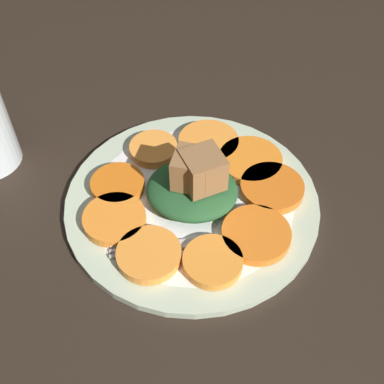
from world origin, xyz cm
name	(u,v)px	position (x,y,z in cm)	size (l,w,h in cm)	color
table_slab	(192,209)	(0.00, 0.00, 1.00)	(120.00, 120.00, 2.00)	black
plate	(192,201)	(0.00, 0.00, 2.52)	(29.59, 29.59, 1.05)	beige
carrot_slice_0	(119,182)	(-8.91, 0.47, 3.65)	(6.35, 6.35, 1.11)	orange
carrot_slice_1	(114,219)	(-7.84, -5.04, 3.65)	(7.04, 7.04, 1.11)	orange
carrot_slice_2	(149,254)	(-2.98, -8.93, 3.65)	(6.86, 6.86, 1.11)	orange
carrot_slice_3	(213,261)	(3.70, -8.63, 3.65)	(6.28, 6.28, 1.11)	orange
carrot_slice_4	(256,234)	(7.81, -4.40, 3.65)	(7.54, 7.54, 1.11)	orange
carrot_slice_5	(272,188)	(9.04, 2.70, 3.65)	(7.47, 7.47, 1.11)	orange
carrot_slice_6	(250,161)	(6.11, 6.72, 3.65)	(7.84, 7.84, 1.11)	orange
carrot_slice_7	(208,142)	(0.54, 9.02, 3.65)	(7.70, 7.70, 1.11)	orange
carrot_slice_8	(154,149)	(-6.12, 6.66, 3.65)	(6.08, 6.08, 1.11)	#F99539
center_pile	(193,183)	(0.18, -0.12, 5.78)	(10.57, 9.51, 6.99)	#235128
fork	(193,244)	(1.25, -6.52, 3.30)	(18.52, 6.39, 0.40)	#B2B2B7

